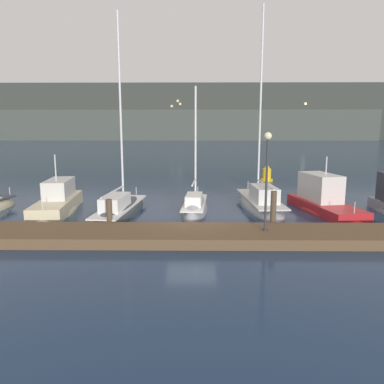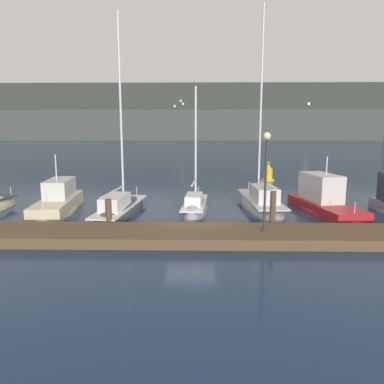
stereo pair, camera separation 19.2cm
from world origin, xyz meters
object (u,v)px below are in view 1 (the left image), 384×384
at_px(motorboat_berth_2, 58,207).
at_px(sailboat_berth_4, 195,209).
at_px(dock_lamppost, 267,166).
at_px(sailboat_berth_5, 260,205).
at_px(motorboat_berth_6, 324,205).
at_px(sailboat_berth_3, 120,212).
at_px(channel_buoy, 267,174).

height_order(motorboat_berth_2, sailboat_berth_4, sailboat_berth_4).
bearing_deg(dock_lamppost, sailboat_berth_5, 82.02).
distance_m(sailboat_berth_4, motorboat_berth_6, 7.57).
bearing_deg(dock_lamppost, motorboat_berth_6, 52.04).
relative_size(sailboat_berth_3, motorboat_berth_6, 1.69).
distance_m(motorboat_berth_2, dock_lamppost, 12.71).
bearing_deg(motorboat_berth_6, sailboat_berth_3, -175.45).
relative_size(sailboat_berth_5, motorboat_berth_6, 1.82).
distance_m(sailboat_berth_3, dock_lamppost, 9.29).
xyz_separation_m(motorboat_berth_2, channel_buoy, (14.56, 12.84, 0.34)).
bearing_deg(sailboat_berth_4, sailboat_berth_3, -167.45).
relative_size(motorboat_berth_2, dock_lamppost, 1.60).
distance_m(sailboat_berth_3, sailboat_berth_5, 8.48).
bearing_deg(channel_buoy, motorboat_berth_2, -138.60).
xyz_separation_m(motorboat_berth_6, channel_buoy, (-1.01, 12.55, 0.24)).
height_order(sailboat_berth_3, motorboat_berth_6, sailboat_berth_3).
relative_size(motorboat_berth_2, motorboat_berth_6, 0.97).
relative_size(sailboat_berth_4, dock_lamppost, 1.90).
xyz_separation_m(motorboat_berth_2, sailboat_berth_4, (8.01, 0.29, -0.20)).
bearing_deg(dock_lamppost, channel_buoy, 79.26).
distance_m(channel_buoy, dock_lamppost, 18.81).
xyz_separation_m(sailboat_berth_3, channel_buoy, (10.77, 13.49, 0.50)).
bearing_deg(motorboat_berth_6, motorboat_berth_2, -178.95).
relative_size(sailboat_berth_4, channel_buoy, 4.58).
xyz_separation_m(motorboat_berth_6, dock_lamppost, (-4.48, -5.75, 2.87)).
height_order(motorboat_berth_2, motorboat_berth_6, motorboat_berth_2).
xyz_separation_m(sailboat_berth_4, motorboat_berth_6, (7.56, -0.00, 0.30)).
bearing_deg(sailboat_berth_5, sailboat_berth_4, -165.88).
relative_size(sailboat_berth_5, dock_lamppost, 2.99).
bearing_deg(motorboat_berth_6, dock_lamppost, -127.96).
bearing_deg(sailboat_berth_5, sailboat_berth_3, -166.68).
bearing_deg(motorboat_berth_2, motorboat_berth_6, 1.05).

